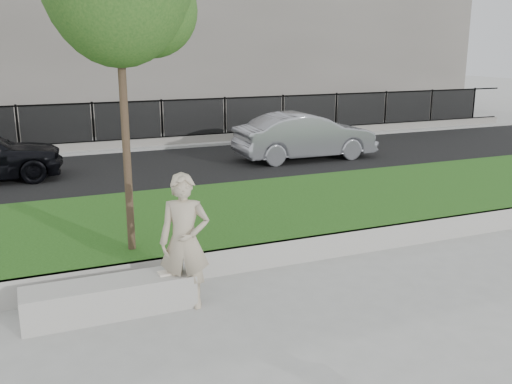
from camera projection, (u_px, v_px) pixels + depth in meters
name	position (u px, v px, depth m)	size (l,w,h in m)	color
ground	(264.00, 300.00, 7.64)	(90.00, 90.00, 0.00)	gray
grass_bank	(197.00, 224.00, 10.27)	(34.00, 4.00, 0.40)	#14340D
grass_kerb	(236.00, 260.00, 8.52)	(34.00, 0.08, 0.40)	#9B9891
street	(136.00, 173.00, 15.22)	(34.00, 7.00, 0.04)	black
far_pavement	(109.00, 145.00, 19.22)	(34.00, 3.00, 0.12)	gray
iron_fence	(113.00, 135.00, 18.21)	(32.00, 0.30, 1.50)	slate
building_facade	(76.00, 5.00, 24.23)	(34.00, 10.00, 10.00)	#5C5751
stone_bench	(110.00, 298.00, 7.20)	(2.14, 0.53, 0.44)	#9B9891
man	(185.00, 242.00, 7.26)	(0.65, 0.42, 1.77)	tan
book	(167.00, 273.00, 7.40)	(0.23, 0.17, 0.03)	beige
car_silver	(305.00, 136.00, 16.77)	(1.45, 4.16, 1.37)	gray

